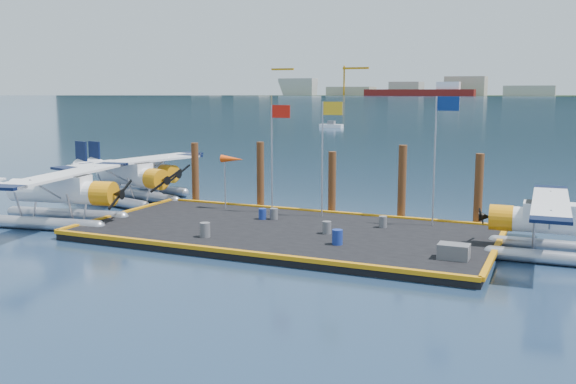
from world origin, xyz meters
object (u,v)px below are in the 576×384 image
drum_1 (337,237)px  piling_2 (332,185)px  piling_4 (478,192)px  seaplane_b (130,178)px  piling_3 (402,185)px  seaplane_c (142,174)px  drum_3 (205,230)px  drum_0 (274,214)px  drum_2 (327,228)px  crate (454,251)px  piling_0 (195,175)px  piling_1 (260,177)px  windsock (232,160)px  drum_4 (383,222)px  seaplane_a (59,195)px  flagpole_blue (439,141)px  flagpole_red (275,141)px  flagpole_yellow (326,141)px  seaplane_d (559,226)px  drum_5 (262,214)px

drum_1 → piling_2: bearing=111.5°
drum_1 → piling_4: 9.08m
seaplane_b → piling_3: 17.47m
seaplane_c → drum_3: (11.42, -10.77, -0.79)m
drum_0 → drum_2: size_ratio=0.98×
seaplane_b → crate: size_ratio=8.46×
seaplane_c → piling_0: (5.65, -2.26, 0.46)m
drum_1 → piling_0: bearing=148.1°
drum_2 → piling_4: bearing=41.6°
drum_1 → piling_1: size_ratio=0.16×
piling_1 → windsock: bearing=-122.7°
drum_4 → seaplane_a: bearing=-164.4°
flagpole_blue → windsock: (-11.72, 0.00, -1.46)m
flagpole_red → windsock: (-2.73, 0.00, -1.17)m
windsock → flagpole_yellow: bearing=0.0°
drum_1 → flagpole_blue: (3.27, 5.83, 3.95)m
flagpole_blue → piling_0: size_ratio=1.62×
drum_0 → piling_0: (-6.96, 3.41, 1.31)m
drum_2 → piling_1: piling_1 is taller
seaplane_b → windsock: seaplane_b is taller
seaplane_a → seaplane_b: 7.04m
piling_3 → seaplane_c: bearing=173.1°
seaplane_d → piling_3: (-7.94, 4.55, 0.68)m
seaplane_b → drum_1: seaplane_b is taller
flagpole_yellow → flagpole_blue: 6.00m
seaplane_c → piling_1: size_ratio=2.37×
seaplane_b → seaplane_d: bearing=97.1°
drum_3 → flagpole_blue: (9.43, 6.91, 3.94)m
drum_0 → piling_4: 10.69m
flagpole_yellow → piling_0: bearing=170.1°
drum_0 → drum_5: bearing=-157.8°
seaplane_b → drum_0: size_ratio=17.84×
crate → flagpole_blue: flagpole_blue is taller
piling_2 → drum_1: bearing=-68.5°
drum_0 → drum_1: bearing=-38.9°
piling_3 → seaplane_b: bearing=-177.6°
seaplane_c → windsock: (9.13, -3.86, 1.69)m
seaplane_c → flagpole_red: (11.86, -3.86, 2.86)m
crate → piling_0: bearing=155.3°
flagpole_yellow → windsock: size_ratio=1.99×
drum_5 → piling_2: size_ratio=0.15×
seaplane_a → drum_2: (14.44, 2.17, -0.95)m
crate → piling_4: size_ratio=0.31×
drum_2 → flagpole_red: (-4.54, 3.96, 3.70)m
flagpole_blue → piling_3: 3.72m
flagpole_blue → piling_4: size_ratio=1.62×
drum_0 → windsock: bearing=152.5°
flagpole_blue → piling_3: (-2.20, 1.60, -2.54)m
drum_3 → piling_3: (7.24, 8.51, 1.41)m
seaplane_a → drum_4: 17.19m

